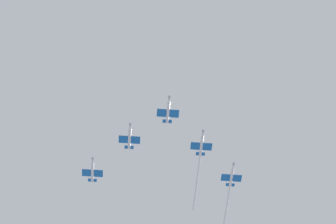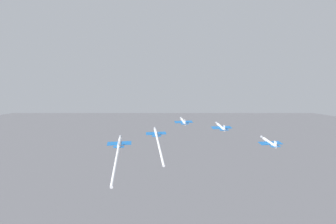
# 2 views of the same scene
# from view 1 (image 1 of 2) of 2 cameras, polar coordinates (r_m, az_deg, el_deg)

# --- Properties ---
(jet_lead) EXTENTS (10.72, 9.85, 2.55)m
(jet_lead) POSITION_cam_1_polar(r_m,az_deg,el_deg) (227.62, 0.00, 0.06)
(jet_lead) COLOR white
(jet_port_inner) EXTENTS (31.50, 27.59, 2.55)m
(jet_port_inner) POSITION_cam_1_polar(r_m,az_deg,el_deg) (240.46, 3.08, -4.97)
(jet_port_inner) COLOR white
(jet_starboard_inner) EXTENTS (10.72, 9.85, 2.55)m
(jet_starboard_inner) POSITION_cam_1_polar(r_m,az_deg,el_deg) (235.71, -3.80, -2.56)
(jet_starboard_inner) COLOR white
(jet_port_outer) EXTENTS (30.49, 26.70, 2.55)m
(jet_port_outer) POSITION_cam_1_polar(r_m,az_deg,el_deg) (253.34, 6.01, -7.80)
(jet_port_outer) COLOR white
(jet_starboard_outer) EXTENTS (10.72, 9.85, 2.55)m
(jet_starboard_outer) POSITION_cam_1_polar(r_m,az_deg,el_deg) (244.35, -7.41, -5.80)
(jet_starboard_outer) COLOR white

